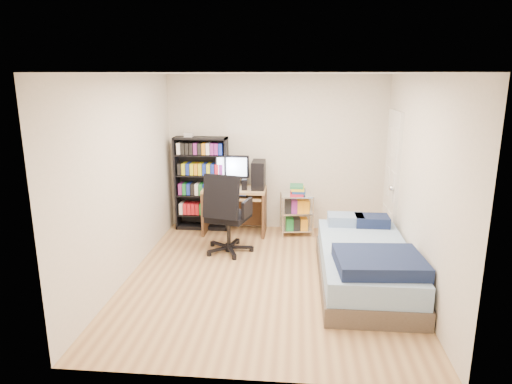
# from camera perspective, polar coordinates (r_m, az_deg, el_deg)

# --- Properties ---
(room) EXTENTS (3.58, 4.08, 2.58)m
(room) POSITION_cam_1_polar(r_m,az_deg,el_deg) (5.44, 1.47, 1.34)
(room) COLOR tan
(room) RESTS_ON ground
(media_shelf) EXTENTS (0.86, 0.29, 1.58)m
(media_shelf) POSITION_cam_1_polar(r_m,az_deg,el_deg) (7.49, -6.81, 1.20)
(media_shelf) COLOR black
(media_shelf) RESTS_ON room
(computer_desk) EXTENTS (0.99, 0.57, 1.25)m
(computer_desk) POSITION_cam_1_polar(r_m,az_deg,el_deg) (7.27, -1.87, 0.02)
(computer_desk) COLOR #A38254
(computer_desk) RESTS_ON room
(office_chair) EXTENTS (0.85, 0.85, 1.18)m
(office_chair) POSITION_cam_1_polar(r_m,az_deg,el_deg) (6.52, -3.62, -4.46)
(office_chair) COLOR black
(office_chair) RESTS_ON room
(wire_cart) EXTENTS (0.54, 0.42, 0.81)m
(wire_cart) POSITION_cam_1_polar(r_m,az_deg,el_deg) (7.23, 5.16, -1.32)
(wire_cart) COLOR white
(wire_cart) RESTS_ON room
(bed) EXTENTS (1.08, 2.16, 0.61)m
(bed) POSITION_cam_1_polar(r_m,az_deg,el_deg) (5.72, 13.53, -8.72)
(bed) COLOR brown
(bed) RESTS_ON room
(door) EXTENTS (0.12, 0.80, 2.00)m
(door) POSITION_cam_1_polar(r_m,az_deg,el_deg) (6.94, 16.59, 1.48)
(door) COLOR silver
(door) RESTS_ON room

